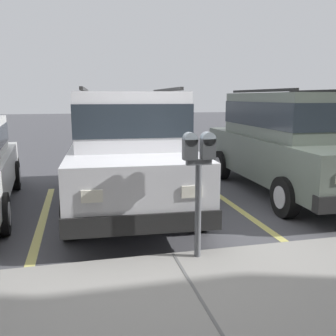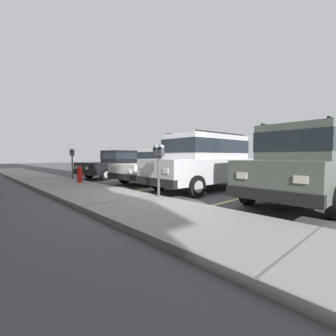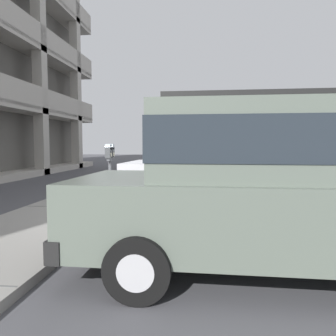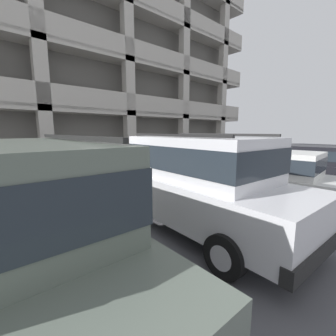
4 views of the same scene
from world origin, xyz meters
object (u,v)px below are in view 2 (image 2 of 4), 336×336
Objects in this scene: dark_hatchback at (161,165)px; parking_meter_far at (72,156)px; silver_suv at (206,160)px; fire_hydrant at (80,174)px; blue_coupe at (120,163)px; red_sedan at (309,161)px; parking_meter_near at (159,158)px.

parking_meter_far reaches higher than dark_hatchback.
silver_suv reaches higher than fire_hydrant.
blue_coupe is 2.78m from parking_meter_far.
silver_suv reaches higher than parking_meter_far.
blue_coupe is at bearing -1.78° from dark_hatchback.
red_sedan is 3.42× the size of parking_meter_near.
parking_meter_far is (3.15, 2.94, 0.39)m from dark_hatchback.
red_sedan is at bearing -174.05° from silver_suv.
dark_hatchback is 3.35m from blue_coupe.
red_sedan is 8.22m from fire_hydrant.
red_sedan is 6.12m from dark_hatchback.
blue_coupe is (9.46, 0.07, -0.27)m from red_sedan.
dark_hatchback is 1.00× the size of blue_coupe.
red_sedan is at bearing -135.08° from parking_meter_near.
silver_suv is at bearing 173.99° from blue_coupe.
red_sedan is at bearing -157.61° from fire_hydrant.
blue_coupe is 3.16× the size of parking_meter_far.
silver_suv is 3.33× the size of parking_meter_far.
red_sedan is (-3.28, -0.17, 0.00)m from silver_suv.
parking_meter_far reaches higher than blue_coupe.
parking_meter_near is at bearing 179.89° from parking_meter_far.
fire_hydrant is at bearing 23.67° from red_sedan.
silver_suv reaches higher than blue_coupe.
dark_hatchback is at bearing -2.89° from silver_suv.
red_sedan reaches higher than fire_hydrant.
fire_hydrant is (-1.69, 0.31, -0.75)m from parking_meter_far.
red_sedan is 4.00m from parking_meter_near.
parking_meter_far reaches higher than parking_meter_near.
dark_hatchback is at bearing -137.01° from parking_meter_far.
red_sedan is 1.04× the size of dark_hatchback.
fire_hydrant is at bearing 3.58° from parking_meter_near.
parking_meter_near is 6.44m from parking_meter_far.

